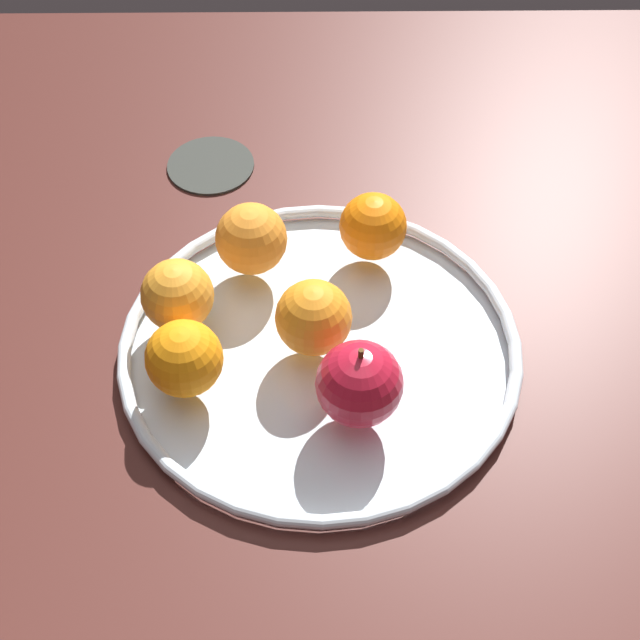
% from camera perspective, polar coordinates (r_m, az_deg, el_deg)
% --- Properties ---
extents(ground_plane, '(1.10, 1.10, 0.04)m').
position_cam_1_polar(ground_plane, '(0.87, 0.00, -2.89)').
color(ground_plane, '#48211B').
extents(fruit_bowl, '(0.36, 0.36, 0.02)m').
position_cam_1_polar(fruit_bowl, '(0.84, 0.00, -1.70)').
color(fruit_bowl, silver).
rests_on(fruit_bowl, ground_plane).
extents(apple, '(0.07, 0.07, 0.08)m').
position_cam_1_polar(apple, '(0.76, 2.38, -3.84)').
color(apple, '#B8172D').
rests_on(apple, fruit_bowl).
extents(orange_center, '(0.07, 0.07, 0.07)m').
position_cam_1_polar(orange_center, '(0.81, -0.39, 0.24)').
color(orange_center, orange).
rests_on(orange_center, fruit_bowl).
extents(orange_back_right, '(0.06, 0.06, 0.06)m').
position_cam_1_polar(orange_back_right, '(0.84, -8.56, 1.49)').
color(orange_back_right, orange).
rests_on(orange_back_right, fruit_bowl).
extents(orange_front_left, '(0.07, 0.07, 0.07)m').
position_cam_1_polar(orange_front_left, '(0.79, -8.15, -2.30)').
color(orange_front_left, orange).
rests_on(orange_front_left, fruit_bowl).
extents(orange_front_right, '(0.07, 0.07, 0.07)m').
position_cam_1_polar(orange_front_right, '(0.88, -4.14, 4.88)').
color(orange_front_right, orange).
rests_on(orange_front_right, fruit_bowl).
extents(orange_back_left, '(0.06, 0.06, 0.06)m').
position_cam_1_polar(orange_back_left, '(0.89, 3.20, 5.63)').
color(orange_back_left, orange).
rests_on(orange_back_left, fruit_bowl).
extents(ambient_coaster, '(0.09, 0.09, 0.01)m').
position_cam_1_polar(ambient_coaster, '(1.03, -6.58, 9.26)').
color(ambient_coaster, '#2D2F2B').
rests_on(ambient_coaster, ground_plane).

